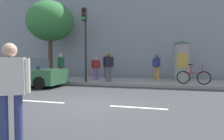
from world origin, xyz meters
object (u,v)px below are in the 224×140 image
Objects in this scene: pedestrian_near_pole at (11,84)px; parked_car_dark at (24,73)px; pedestrian_in_red_top at (109,65)px; traffic_light at (85,33)px; poster_column at (182,60)px; bicycle_leaning at (193,77)px; street_tree at (50,21)px; pedestrian_with_backpack at (156,65)px; pedestrian_with_bag at (61,65)px; pedestrian_in_dark_shirt at (106,64)px; pedestrian_tallest at (96,66)px.

pedestrian_near_pole reaches higher than parked_car_dark.
pedestrian_near_pole is 1.01× the size of pedestrian_in_red_top.
traffic_light is 6.23m from poster_column.
pedestrian_in_red_top is (-4.23, -1.85, -0.26)m from poster_column.
poster_column reaches higher than bicycle_leaning.
pedestrian_near_pole is 10.01m from bicycle_leaning.
street_tree is at bearing 118.94° from pedestrian_near_pole.
pedestrian_with_backpack is at bearing -173.55° from poster_column.
street_tree is 4.15m from pedestrian_with_bag.
poster_column is at bearing 25.38° from parked_car_dark.
pedestrian_with_bag is (-2.10, -2.73, -0.01)m from pedestrian_in_dark_shirt.
pedestrian_in_red_top reaches higher than bicycle_leaning.
parked_car_dark is (-2.99, -3.37, -0.29)m from pedestrian_tallest.
pedestrian_in_red_top reaches higher than pedestrian_near_pole.
traffic_light is 2.63m from pedestrian_with_bag.
pedestrian_near_pole is 1.03× the size of pedestrian_with_bag.
pedestrian_with_backpack reaches higher than bicycle_leaning.
poster_column is at bearing 0.54° from street_tree.
pedestrian_near_pole is at bearing -106.25° from poster_column.
pedestrian_with_bag is at bearing -178.20° from bicycle_leaning.
pedestrian_near_pole is (-3.21, -11.02, -0.37)m from poster_column.
poster_column reaches higher than parked_car_dark.
parked_car_dark is (-3.25, -4.75, -0.42)m from pedestrian_in_dark_shirt.
pedestrian_with_backpack reaches higher than pedestrian_tallest.
pedestrian_in_red_top is at bearing -19.37° from street_tree.
pedestrian_with_backpack is at bearing 17.56° from pedestrian_with_bag.
traffic_light is 2.50× the size of pedestrian_in_dark_shirt.
bicycle_leaning is (6.10, 0.55, -2.53)m from traffic_light.
parked_car_dark is (-5.26, 7.00, -0.31)m from pedestrian_near_pole.
street_tree is 5.16m from pedestrian_in_dark_shirt.
pedestrian_near_pole is 1.00× the size of bicycle_leaning.
traffic_light is 9.24m from pedestrian_near_pole.
pedestrian_with_bag is (1.93, -1.92, -3.13)m from street_tree.
poster_column is at bearing 6.45° from pedestrian_with_backpack.
parked_car_dark is (0.78, -3.93, -3.54)m from street_tree.
pedestrian_tallest is (-3.95, -0.48, -0.13)m from pedestrian_with_backpack.
pedestrian_near_pole is 10.97m from pedestrian_with_backpack.
pedestrian_in_dark_shirt reaches higher than bicycle_leaning.
pedestrian_in_red_top is (-1.02, 9.16, 0.12)m from pedestrian_near_pole.
poster_column is at bearing 23.66° from pedestrian_in_red_top.
street_tree is at bearing -179.46° from poster_column.
pedestrian_in_dark_shirt is 0.99× the size of bicycle_leaning.
street_tree is at bearing 101.25° from parked_car_dark.
pedestrian_tallest reaches higher than bicycle_leaning.
traffic_light is 2.90× the size of pedestrian_tallest.
poster_column is 4.63m from pedestrian_in_red_top.
pedestrian_in_dark_shirt is 1.00× the size of pedestrian_in_red_top.
poster_column is 9.69m from street_tree.
pedestrian_in_dark_shirt is (-3.69, 0.90, 0.01)m from pedestrian_with_backpack.
poster_column is 1.43× the size of bicycle_leaning.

